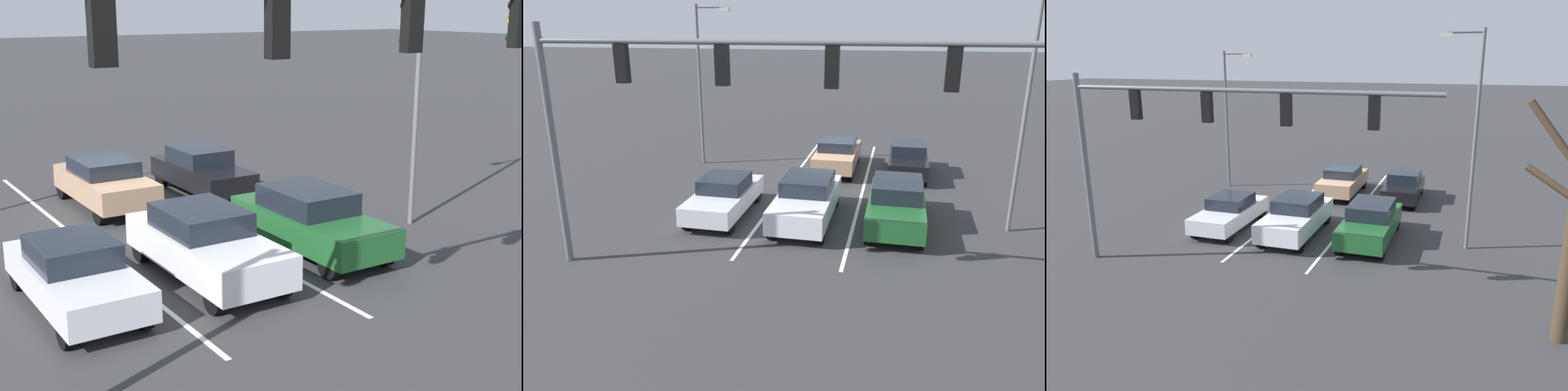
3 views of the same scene
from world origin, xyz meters
TOP-DOWN VIEW (x-y plane):
  - ground_plane at (0.00, 0.00)m, footprint 240.00×240.00m
  - lane_stripe_left_divider at (-1.62, 1.89)m, footprint 0.12×15.78m
  - lane_stripe_center_divider at (1.62, 1.89)m, footprint 0.12×15.78m
  - car_darkgreen_leftlane_front at (-3.01, 5.81)m, footprint 1.86×4.74m
  - car_white_midlane_front at (0.07, 6.04)m, footprint 1.87×4.78m
  - car_silver_rightlane_front at (3.08, 6.14)m, footprint 1.76×4.40m
  - car_tan_midlane_second at (-0.15, -0.79)m, footprint 1.83×4.50m
  - car_black_leftlane_second at (-3.42, -0.70)m, footprint 1.70×4.30m
  - traffic_signal_gantry at (1.98, 10.76)m, footprint 12.30×0.37m
  - street_lamp_right_shoulder at (6.36, -0.55)m, footprint 1.67×0.24m
  - street_lamp_left_shoulder at (-6.59, 5.49)m, footprint 1.56×0.24m

SIDE VIEW (x-z plane):
  - ground_plane at x=0.00m, z-range 0.00..0.00m
  - lane_stripe_left_divider at x=-1.62m, z-range 0.00..0.01m
  - lane_stripe_center_divider at x=1.62m, z-range 0.00..0.01m
  - car_silver_rightlane_front at x=3.08m, z-range 0.01..1.44m
  - car_black_leftlane_second at x=-3.42m, z-range 0.02..1.51m
  - car_tan_midlane_second at x=-0.15m, z-range 0.04..1.54m
  - car_white_midlane_front at x=0.07m, z-range 0.01..1.60m
  - car_darkgreen_leftlane_front at x=-3.01m, z-range 0.02..1.59m
  - street_lamp_right_shoulder at x=6.36m, z-range 0.57..8.08m
  - street_lamp_left_shoulder at x=-6.59m, z-range 0.56..8.76m
  - traffic_signal_gantry at x=1.98m, z-range 1.77..8.45m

